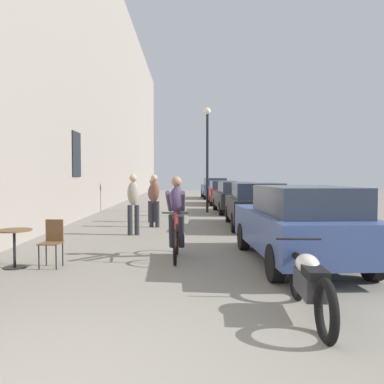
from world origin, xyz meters
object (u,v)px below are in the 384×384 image
object	(u,v)px
pedestrian_far	(153,198)
parked_car_third	(235,197)
street_lamp	(207,146)
cafe_chair_mid_toward_wall	(52,240)
parked_car_fifth	(214,188)
parked_car_second	(255,204)
parked_car_nearest	(299,224)
pedestrian_furthest	(177,195)
parked_car_fourth	(222,192)
pedestrian_near	(133,201)
pedestrian_mid	(154,198)
cafe_table_mid	(14,240)
parked_motorcycle	(310,283)
cyclist_on_bicycle	(176,219)

from	to	relation	value
pedestrian_far	parked_car_third	distance (m)	5.15
street_lamp	parked_car_third	distance (m)	2.68
cafe_chair_mid_toward_wall	parked_car_third	bearing A→B (deg)	66.66
cafe_chair_mid_toward_wall	pedestrian_far	xyz separation A→B (m)	(1.27, 7.28, 0.39)
pedestrian_far	parked_car_fifth	size ratio (longest dim) A/B	0.37
street_lamp	parked_car_third	xyz separation A→B (m)	(1.26, -0.19, -2.36)
pedestrian_far	parked_car_second	size ratio (longest dim) A/B	0.38
parked_car_third	parked_car_nearest	bearing A→B (deg)	-90.19
street_lamp	pedestrian_far	bearing A→B (deg)	-119.39
cafe_chair_mid_toward_wall	pedestrian_furthest	distance (m)	9.70
street_lamp	parked_car_fourth	bearing A→B (deg)	77.39
parked_car_nearest	parked_car_fourth	world-z (taller)	parked_car_nearest
pedestrian_near	street_lamp	distance (m)	7.91
pedestrian_near	parked_car_third	bearing A→B (deg)	61.68
parked_car_second	street_lamp	bearing A→B (deg)	103.55
cafe_chair_mid_toward_wall	pedestrian_mid	distance (m)	6.00
cafe_table_mid	pedestrian_near	bearing A→B (deg)	67.87
pedestrian_mid	parked_car_fourth	size ratio (longest dim) A/B	0.44
parked_car_third	parked_car_fourth	bearing A→B (deg)	91.20
parked_car_third	parked_car_fourth	distance (m)	5.34
pedestrian_near	parked_car_nearest	xyz separation A→B (m)	(3.74, -3.85, -0.21)
street_lamp	parked_motorcycle	bearing A→B (deg)	-87.76
parked_car_nearest	parked_motorcycle	size ratio (longest dim) A/B	2.03
parked_motorcycle	pedestrian_furthest	bearing A→B (deg)	98.91
cafe_table_mid	street_lamp	world-z (taller)	street_lamp
parked_car_second	parked_car_fourth	size ratio (longest dim) A/B	1.05
pedestrian_furthest	street_lamp	bearing A→B (deg)	52.71
cafe_table_mid	parked_car_fifth	bearing A→B (deg)	76.85
cafe_table_mid	pedestrian_furthest	xyz separation A→B (m)	(2.83, 9.53, 0.37)
cafe_chair_mid_toward_wall	street_lamp	bearing A→B (deg)	72.69
street_lamp	parked_motorcycle	size ratio (longest dim) A/B	2.28
pedestrian_near	parked_car_fifth	xyz separation A→B (m)	(3.64, 18.65, -0.20)
cyclist_on_bicycle	pedestrian_mid	distance (m)	5.05
pedestrian_near	parked_car_nearest	bearing A→B (deg)	-45.80
pedestrian_furthest	street_lamp	size ratio (longest dim) A/B	0.32
cyclist_on_bicycle	parked_car_fourth	xyz separation A→B (m)	(2.33, 15.57, -0.07)
pedestrian_mid	parked_car_fourth	xyz separation A→B (m)	(3.20, 10.60, -0.26)
parked_car_fifth	parked_motorcycle	bearing A→B (deg)	-91.31
cafe_chair_mid_toward_wall	street_lamp	size ratio (longest dim) A/B	0.18
pedestrian_near	parked_car_third	xyz separation A→B (m)	(3.78, 7.01, -0.25)
cafe_table_mid	pedestrian_furthest	size ratio (longest dim) A/B	0.45
parked_car_second	parked_car_third	world-z (taller)	parked_car_second
pedestrian_mid	parked_motorcycle	world-z (taller)	pedestrian_mid
parked_car_nearest	parked_car_second	bearing A→B (deg)	89.01
parked_car_fifth	cyclist_on_bicycle	bearing A→B (deg)	-96.03
pedestrian_near	parked_car_nearest	size ratio (longest dim) A/B	0.41
pedestrian_mid	pedestrian_furthest	size ratio (longest dim) A/B	1.11
parked_car_third	parked_car_fourth	size ratio (longest dim) A/B	1.02
cafe_chair_mid_toward_wall	pedestrian_near	distance (m)	4.19
pedestrian_mid	parked_car_nearest	bearing A→B (deg)	-59.68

